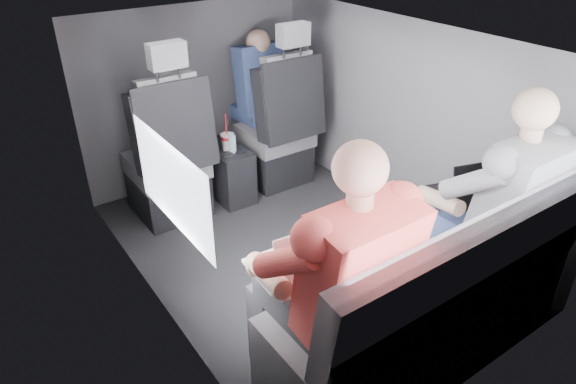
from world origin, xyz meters
TOP-DOWN VIEW (x-y plane):
  - floor at (0.00, 0.00)m, footprint 2.60×2.60m
  - ceiling at (0.00, 0.00)m, footprint 2.60×2.60m
  - panel_left at (-0.90, 0.00)m, footprint 0.02×2.60m
  - panel_right at (0.90, 0.00)m, footprint 0.02×2.60m
  - panel_front at (0.00, 1.30)m, footprint 1.80×0.02m
  - panel_back at (0.00, -1.30)m, footprint 1.80×0.02m
  - side_window at (-0.88, -0.30)m, footprint 0.02×0.75m
  - seatbelt at (0.45, 0.67)m, footprint 0.35×0.11m
  - front_seat_left at (-0.45, 0.84)m, footprint 0.52×0.58m
  - front_seat_right at (0.45, 0.84)m, footprint 0.52×0.58m
  - center_console at (0.00, 0.88)m, footprint 0.24×0.48m
  - rear_bench at (0.00, -1.06)m, footprint 1.60×0.57m
  - soda_cup at (-0.01, 0.83)m, footprint 0.09×0.09m
  - water_bottle at (0.01, 0.78)m, footprint 0.05×0.05m
  - laptop_white at (-0.53, -0.78)m, footprint 0.38×0.36m
  - laptop_black at (0.54, -0.78)m, footprint 0.41×0.41m
  - passenger_rear_left at (-0.51, -0.97)m, footprint 0.55×0.66m
  - passenger_rear_right at (0.50, -0.97)m, footprint 0.54×0.65m
  - passenger_front_right at (0.45, 1.10)m, footprint 0.37×0.37m

SIDE VIEW (x-z plane):
  - floor at x=0.00m, z-range 0.00..0.00m
  - center_console at x=0.00m, z-range 0.00..0.41m
  - rear_bench at x=0.00m, z-range -0.15..0.77m
  - front_seat_left at x=-0.45m, z-range -0.23..1.03m
  - front_seat_right at x=0.45m, z-range -0.23..1.03m
  - water_bottle at x=0.01m, z-range 0.39..0.54m
  - soda_cup at x=-0.01m, z-range 0.33..0.61m
  - laptop_black at x=0.54m, z-range 0.51..0.76m
  - laptop_white at x=-0.53m, z-range 0.50..0.77m
  - passenger_rear_right at x=0.50m, z-range 0.01..1.29m
  - passenger_rear_left at x=-0.51m, z-range 0.01..1.31m
  - panel_left at x=-0.90m, z-range 0.00..1.35m
  - panel_right at x=0.90m, z-range 0.00..1.35m
  - panel_front at x=0.00m, z-range 0.00..1.35m
  - panel_back at x=0.00m, z-range 0.00..1.35m
  - passenger_front_right at x=0.45m, z-range 0.38..1.10m
  - seatbelt at x=0.45m, z-range 0.50..1.10m
  - side_window at x=-0.88m, z-range 0.69..1.11m
  - ceiling at x=0.00m, z-range 1.35..1.35m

